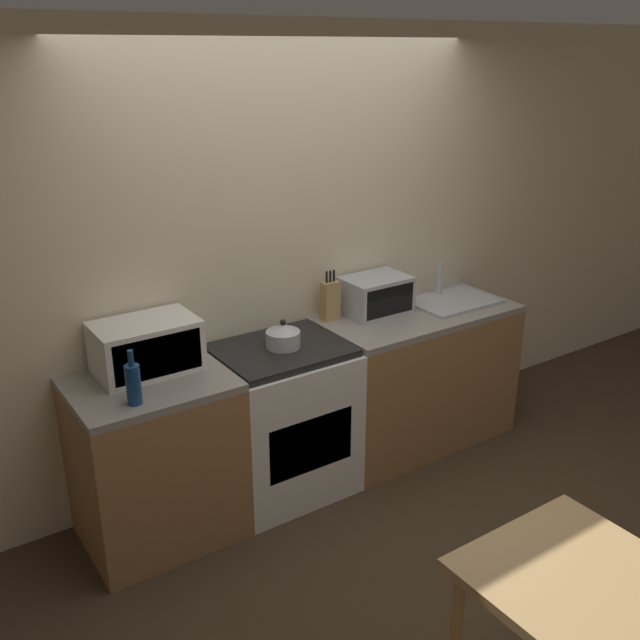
{
  "coord_description": "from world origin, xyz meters",
  "views": [
    {
      "loc": [
        -2.09,
        -2.26,
        2.45
      ],
      "look_at": [
        -0.05,
        0.75,
        1.05
      ],
      "focal_mm": 40.0,
      "sensor_mm": 36.0,
      "label": 1
    }
  ],
  "objects": [
    {
      "name": "sink_basin",
      "position": [
        1.06,
        0.86,
        0.91
      ],
      "size": [
        0.55,
        0.39,
        0.24
      ],
      "color": "#ADAFB5",
      "rests_on": "counter_right_run"
    },
    {
      "name": "dining_table",
      "position": [
        -0.23,
        -1.13,
        0.62
      ],
      "size": [
        0.7,
        0.69,
        0.74
      ],
      "color": "tan",
      "rests_on": "ground_plane"
    },
    {
      "name": "stove_range",
      "position": [
        -0.25,
        0.85,
        0.45
      ],
      "size": [
        0.74,
        0.62,
        0.9
      ],
      "color": "silver",
      "rests_on": "ground_plane"
    },
    {
      "name": "ground_plane",
      "position": [
        0.0,
        0.0,
        0.0
      ],
      "size": [
        16.0,
        16.0,
        0.0
      ],
      "primitive_type": "plane",
      "color": "#3D2D1E"
    },
    {
      "name": "microwave",
      "position": [
        -0.96,
        0.97,
        1.03
      ],
      "size": [
        0.51,
        0.33,
        0.27
      ],
      "color": "silver",
      "rests_on": "counter_left_run"
    },
    {
      "name": "counter_right_run",
      "position": [
        0.76,
        0.85,
        0.45
      ],
      "size": [
        1.28,
        0.62,
        0.9
      ],
      "color": "olive",
      "rests_on": "ground_plane"
    },
    {
      "name": "wall_back",
      "position": [
        0.0,
        1.19,
        1.3
      ],
      "size": [
        10.0,
        0.06,
        2.6
      ],
      "color": "beige",
      "rests_on": "ground_plane"
    },
    {
      "name": "counter_left_run",
      "position": [
        -1.01,
        0.85,
        0.45
      ],
      "size": [
        0.79,
        0.62,
        0.9
      ],
      "color": "olive",
      "rests_on": "ground_plane"
    },
    {
      "name": "toaster_oven",
      "position": [
        0.53,
        0.99,
        1.01
      ],
      "size": [
        0.41,
        0.29,
        0.23
      ],
      "color": "#ADAFB5",
      "rests_on": "counter_right_run"
    },
    {
      "name": "bottle",
      "position": [
        -1.15,
        0.66,
        1.0
      ],
      "size": [
        0.07,
        0.07,
        0.27
      ],
      "color": "navy",
      "rests_on": "counter_left_run"
    },
    {
      "name": "kettle",
      "position": [
        -0.23,
        0.85,
        0.97
      ],
      "size": [
        0.19,
        0.19,
        0.16
      ],
      "color": "#B7B7BC",
      "rests_on": "stove_range"
    },
    {
      "name": "knife_block",
      "position": [
        0.22,
        1.05,
        1.02
      ],
      "size": [
        0.1,
        0.07,
        0.31
      ],
      "color": "tan",
      "rests_on": "counter_right_run"
    }
  ]
}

